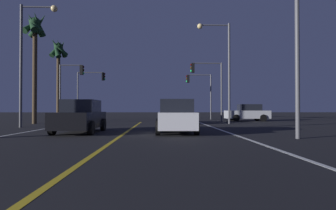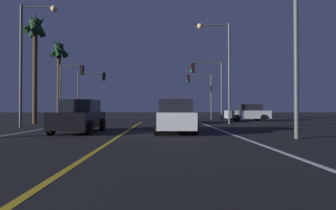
# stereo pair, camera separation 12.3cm
# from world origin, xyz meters

# --- Properties ---
(lane_edge_right) EXTENTS (0.16, 32.26, 0.01)m
(lane_edge_right) POSITION_xyz_m (5.32, 10.13, 0.00)
(lane_edge_right) COLOR silver
(lane_edge_right) RESTS_ON ground
(lane_center_divider) EXTENTS (0.16, 32.26, 0.01)m
(lane_center_divider) POSITION_xyz_m (0.00, 10.13, 0.00)
(lane_center_divider) COLOR gold
(lane_center_divider) RESTS_ON ground
(car_oncoming) EXTENTS (2.02, 4.30, 1.70)m
(car_oncoming) POSITION_xyz_m (-2.34, 15.00, 0.82)
(car_oncoming) COLOR black
(car_oncoming) RESTS_ON ground
(car_ahead_far) EXTENTS (2.02, 4.30, 1.70)m
(car_ahead_far) POSITION_xyz_m (2.75, 23.71, 0.82)
(car_ahead_far) COLOR black
(car_ahead_far) RESTS_ON ground
(car_crossing_side) EXTENTS (4.30, 2.02, 1.70)m
(car_crossing_side) POSITION_xyz_m (10.68, 28.26, 0.82)
(car_crossing_side) COLOR black
(car_crossing_side) RESTS_ON ground
(car_lead_same_lane) EXTENTS (2.02, 4.30, 1.70)m
(car_lead_same_lane) POSITION_xyz_m (2.58, 14.72, 0.82)
(car_lead_same_lane) COLOR black
(car_lead_same_lane) RESTS_ON ground
(traffic_light_near_right) EXTENTS (3.08, 0.36, 5.67)m
(traffic_light_near_right) POSITION_xyz_m (6.26, 26.76, 4.19)
(traffic_light_near_right) COLOR #4C4C51
(traffic_light_near_right) RESTS_ON ground
(traffic_light_near_left) EXTENTS (2.34, 0.36, 5.42)m
(traffic_light_near_left) POSITION_xyz_m (-6.62, 26.76, 3.98)
(traffic_light_near_left) COLOR #4C4C51
(traffic_light_near_left) RESTS_ON ground
(traffic_light_far_right) EXTENTS (2.97, 0.36, 5.23)m
(traffic_light_far_right) POSITION_xyz_m (6.27, 32.26, 3.89)
(traffic_light_far_right) COLOR #4C4C51
(traffic_light_far_right) RESTS_ON ground
(traffic_light_far_left) EXTENTS (3.23, 0.36, 5.46)m
(traffic_light_far_left) POSITION_xyz_m (-6.17, 32.26, 4.06)
(traffic_light_far_left) COLOR #4C4C51
(traffic_light_far_left) RESTS_ON ground
(street_lamp_right_near) EXTENTS (2.74, 0.44, 7.92)m
(street_lamp_right_near) POSITION_xyz_m (6.81, 11.83, 5.08)
(street_lamp_right_near) COLOR #4C4C51
(street_lamp_right_near) RESTS_ON ground
(street_lamp_left_mid) EXTENTS (2.47, 0.44, 8.19)m
(street_lamp_left_mid) POSITION_xyz_m (-6.90, 19.07, 5.20)
(street_lamp_left_mid) COLOR #4C4C51
(street_lamp_left_mid) RESTS_ON ground
(street_lamp_right_far) EXTENTS (2.72, 0.44, 8.28)m
(street_lamp_right_far) POSITION_xyz_m (6.84, 22.96, 5.27)
(street_lamp_right_far) COLOR #4C4C51
(street_lamp_right_far) RESTS_ON ground
(palm_tree_left_mid) EXTENTS (2.25, 2.21, 9.22)m
(palm_tree_left_mid) POSITION_xyz_m (-8.58, 23.52, 7.36)
(palm_tree_left_mid) COLOR #473826
(palm_tree_left_mid) RESTS_ON ground
(palm_tree_left_far) EXTENTS (2.15, 2.12, 8.81)m
(palm_tree_left_far) POSITION_xyz_m (-8.99, 29.84, 6.92)
(palm_tree_left_far) COLOR #473826
(palm_tree_left_far) RESTS_ON ground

